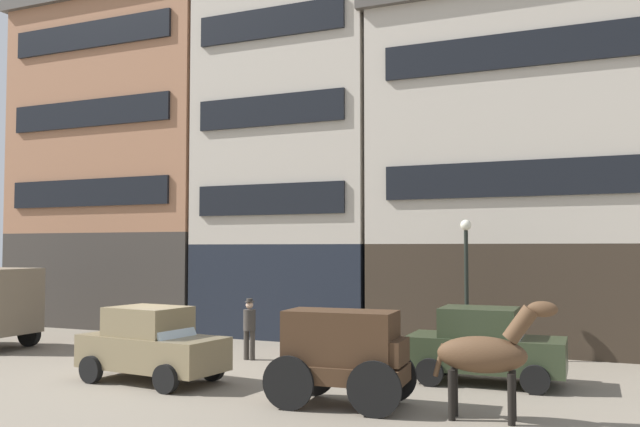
% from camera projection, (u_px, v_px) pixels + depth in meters
% --- Properties ---
extents(ground_plane, '(120.00, 120.00, 0.00)m').
position_uv_depth(ground_plane, '(151.00, 377.00, 17.13)').
color(ground_plane, slate).
extents(building_far_left, '(9.88, 7.48, 14.11)m').
position_uv_depth(building_far_left, '(144.00, 164.00, 30.43)').
color(building_far_left, '#38332D').
rests_on(building_far_left, ground_plane).
extents(building_center_left, '(7.35, 7.48, 16.66)m').
position_uv_depth(building_center_left, '(310.00, 122.00, 27.23)').
color(building_center_left, black).
rests_on(building_center_left, ground_plane).
extents(building_center_right, '(10.39, 7.48, 11.87)m').
position_uv_depth(building_center_right, '(529.00, 172.00, 23.74)').
color(building_center_right, '#33281E').
rests_on(building_center_right, ground_plane).
extents(cargo_wagon, '(2.99, 1.69, 1.98)m').
position_uv_depth(cargo_wagon, '(343.00, 351.00, 13.98)').
color(cargo_wagon, '#3D2819').
rests_on(cargo_wagon, ground_plane).
extents(draft_horse, '(2.35, 0.71, 2.30)m').
position_uv_depth(draft_horse, '(487.00, 354.00, 12.82)').
color(draft_horse, '#513823').
rests_on(draft_horse, ground_plane).
extents(sedan_dark, '(3.85, 2.17, 1.83)m').
position_uv_depth(sedan_dark, '(151.00, 344.00, 16.52)').
color(sedan_dark, '#7A6B4C').
rests_on(sedan_dark, ground_plane).
extents(sedan_light, '(3.73, 1.93, 1.83)m').
position_uv_depth(sedan_light, '(484.00, 346.00, 16.32)').
color(sedan_light, '#2D3823').
rests_on(sedan_light, ground_plane).
extents(pedestrian_officer, '(0.42, 0.42, 1.79)m').
position_uv_depth(pedestrian_officer, '(249.00, 326.00, 19.75)').
color(pedestrian_officer, '#38332D').
rests_on(pedestrian_officer, ground_plane).
extents(streetlamp_curbside, '(0.32, 0.32, 4.12)m').
position_uv_depth(streetlamp_curbside, '(466.00, 269.00, 19.73)').
color(streetlamp_curbside, black).
rests_on(streetlamp_curbside, ground_plane).
extents(fire_hydrant_curbside, '(0.24, 0.24, 0.83)m').
position_uv_depth(fire_hydrant_curbside, '(293.00, 338.00, 21.36)').
color(fire_hydrant_curbside, maroon).
rests_on(fire_hydrant_curbside, ground_plane).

